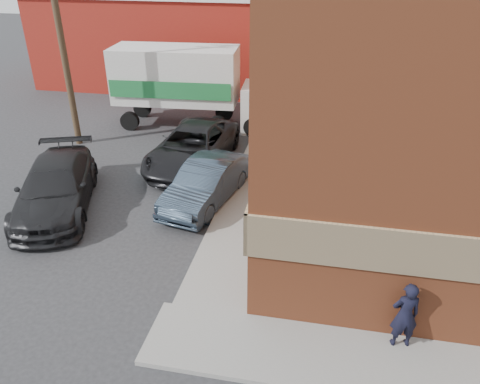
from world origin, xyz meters
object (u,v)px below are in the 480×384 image
at_px(warehouse, 185,33).
at_px(suv_b, 56,187).
at_px(box_truck, 191,82).
at_px(utility_pole, 59,28).
at_px(man, 405,315).
at_px(sedan, 206,183).
at_px(suv_a, 193,147).

height_order(warehouse, suv_b, warehouse).
relative_size(warehouse, box_truck, 2.22).
xyz_separation_m(utility_pole, man, (12.33, -9.25, -3.83)).
relative_size(utility_pole, box_truck, 1.22).
bearing_deg(utility_pole, man, -36.88).
height_order(utility_pole, sedan, utility_pole).
bearing_deg(sedan, utility_pole, 161.59).
xyz_separation_m(sedan, suv_a, (-1.26, 2.75, 0.05)).
height_order(suv_a, suv_b, suv_b).
bearing_deg(warehouse, sedan, -70.76).
distance_m(man, box_truck, 14.80).
bearing_deg(box_truck, suv_a, -77.49).
relative_size(suv_a, suv_b, 1.03).
height_order(utility_pole, suv_a, utility_pole).
distance_m(warehouse, sedan, 15.92).
height_order(suv_b, box_truck, box_truck).
xyz_separation_m(suv_b, box_truck, (2.09, 8.29, 1.30)).
bearing_deg(utility_pole, suv_a, -11.98).
distance_m(man, suv_b, 10.99).
height_order(man, box_truck, box_truck).
bearing_deg(suv_b, sedan, -3.82).
height_order(warehouse, sedan, warehouse).
height_order(utility_pole, box_truck, utility_pole).
xyz_separation_m(utility_pole, box_truck, (4.20, 3.06, -2.69)).
distance_m(sedan, suv_b, 4.79).
height_order(man, sedan, man).
relative_size(utility_pole, suv_b, 1.72).
xyz_separation_m(warehouse, utility_pole, (-1.50, -11.00, 1.93)).
bearing_deg(man, utility_pole, -49.48).
bearing_deg(sedan, man, -31.75).
distance_m(warehouse, utility_pole, 11.27).
bearing_deg(suv_b, utility_pole, 91.96).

